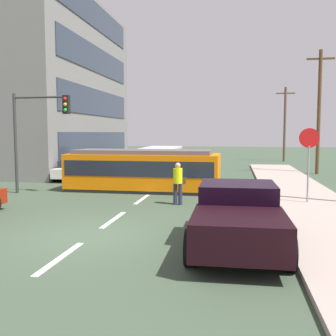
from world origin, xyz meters
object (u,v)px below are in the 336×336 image
city_bus (162,157)px  traffic_light_mast (37,123)px  pickup_truck_parked (238,216)px  utility_pole_mid (319,110)px  parked_sedan_mid (80,169)px  streetcar_tram (143,170)px  pedestrian_crossing (178,181)px  utility_pole_far (285,123)px  stop_sign (309,150)px

city_bus → traffic_light_mast: size_ratio=1.25×
pickup_truck_parked → utility_pole_mid: 19.66m
city_bus → parked_sedan_mid: size_ratio=1.31×
city_bus → parked_sedan_mid: city_bus is taller
streetcar_tram → parked_sedan_mid: size_ratio=1.67×
pedestrian_crossing → utility_pole_far: utility_pole_far is taller
utility_pole_far → city_bus: bearing=-131.0°
pickup_truck_parked → utility_pole_far: (4.72, 30.60, 3.01)m
pickup_truck_parked → traffic_light_mast: traffic_light_mast is taller
utility_pole_far → utility_pole_mid: bearing=-86.3°
city_bus → parked_sedan_mid: (-3.99, -5.94, -0.39)m
parked_sedan_mid → stop_sign: 14.03m
streetcar_tram → traffic_light_mast: 5.40m
pedestrian_crossing → traffic_light_mast: (-6.80, 1.71, 2.34)m
pickup_truck_parked → utility_pole_far: 31.11m
streetcar_tram → stop_sign: 7.87m
stop_sign → pickup_truck_parked: bearing=-113.9°
city_bus → pedestrian_crossing: 13.76m
pedestrian_crossing → utility_pole_mid: bearing=59.1°
traffic_light_mast → utility_pole_mid: 18.49m
streetcar_tram → stop_sign: size_ratio=2.58×
traffic_light_mast → utility_pole_mid: (14.59, 11.31, 1.09)m
traffic_light_mast → parked_sedan_mid: bearing=93.4°
stop_sign → utility_pole_mid: 12.89m
streetcar_tram → city_bus: (-0.93, 9.90, -0.02)m
city_bus → parked_sedan_mid: 7.16m
pedestrian_crossing → city_bus: bearing=103.3°
utility_pole_far → streetcar_tram: bearing=-113.1°
streetcar_tram → utility_pole_far: size_ratio=1.02×
utility_pole_mid → pedestrian_crossing: bearing=-120.9°
utility_pole_mid → utility_pole_far: bearing=93.7°
stop_sign → pedestrian_crossing: bearing=-172.8°
pedestrian_crossing → pickup_truck_parked: (2.29, -5.51, -0.15)m
pickup_truck_parked → utility_pole_mid: bearing=73.5°
pickup_truck_parked → utility_pole_far: utility_pole_far is taller
parked_sedan_mid → traffic_light_mast: (0.34, -5.74, 2.66)m
streetcar_tram → utility_pole_mid: (10.01, 9.53, 3.34)m
pedestrian_crossing → traffic_light_mast: size_ratio=0.36×
streetcar_tram → pedestrian_crossing: (2.22, -3.50, -0.09)m
utility_pole_mid → utility_pole_far: size_ratio=1.15×
stop_sign → traffic_light_mast: traffic_light_mast is taller
city_bus → utility_pole_mid: size_ratio=0.70×
pickup_truck_parked → utility_pole_mid: (5.50, 18.54, 3.58)m
stop_sign → traffic_light_mast: bearing=174.8°
city_bus → stop_sign: size_ratio=2.03×
pedestrian_crossing → utility_pole_mid: 15.56m
streetcar_tram → pickup_truck_parked: streetcar_tram is taller
pickup_truck_parked → traffic_light_mast: 11.88m
traffic_light_mast → streetcar_tram: bearing=21.2°
traffic_light_mast → utility_pole_far: size_ratio=0.64×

